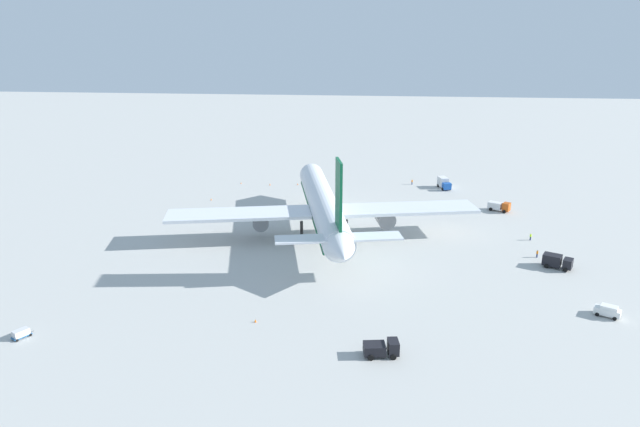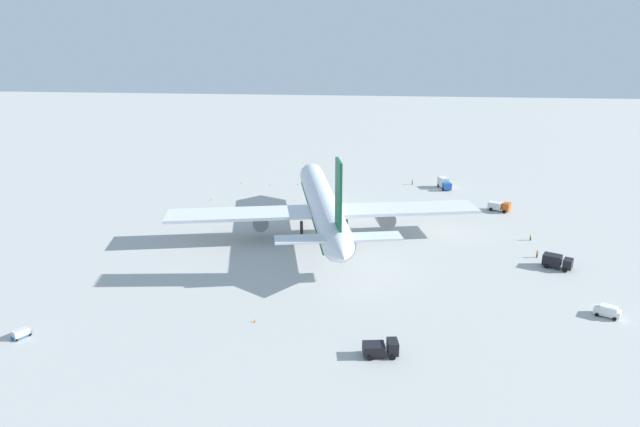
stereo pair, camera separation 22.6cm
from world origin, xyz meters
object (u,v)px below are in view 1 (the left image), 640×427
at_px(service_truck_3, 499,206).
at_px(traffic_cone_0, 255,321).
at_px(traffic_cone_1, 241,183).
at_px(traffic_cone_4, 211,199).
at_px(baggage_cart_0, 21,333).
at_px(ground_worker_1, 537,254).
at_px(ground_worker_2, 531,237).
at_px(traffic_cone_3, 298,184).
at_px(service_van, 608,311).
at_px(service_truck_0, 444,183).
at_px(ground_worker_0, 412,182).
at_px(traffic_cone_2, 270,184).
at_px(service_truck_2, 557,261).
at_px(airliner, 324,206).
at_px(service_truck_1, 382,348).

height_order(service_truck_3, traffic_cone_0, service_truck_3).
height_order(traffic_cone_1, traffic_cone_4, same).
bearing_deg(baggage_cart_0, ground_worker_1, -64.18).
bearing_deg(ground_worker_2, traffic_cone_3, 54.37).
xyz_separation_m(service_truck_3, traffic_cone_3, (21.02, 56.89, -1.09)).
bearing_deg(traffic_cone_3, traffic_cone_4, 131.47).
bearing_deg(service_van, ground_worker_1, 11.23).
relative_size(service_truck_3, traffic_cone_3, 10.76).
height_order(ground_worker_1, ground_worker_2, ground_worker_2).
bearing_deg(service_truck_0, traffic_cone_0, 156.21).
relative_size(service_van, ground_worker_0, 2.73).
relative_size(ground_worker_0, traffic_cone_2, 2.97).
bearing_deg(service_truck_2, airliner, 73.58).
distance_m(service_van, traffic_cone_4, 104.53).
xyz_separation_m(ground_worker_1, traffic_cone_0, (-33.99, 53.06, -0.54)).
distance_m(traffic_cone_2, traffic_cone_4, 22.39).
bearing_deg(service_truck_2, ground_worker_2, 4.65).
bearing_deg(service_truck_1, traffic_cone_2, 20.28).
distance_m(service_van, ground_worker_0, 88.23).
xyz_separation_m(airliner, service_truck_2, (-14.31, -48.57, -5.57)).
height_order(baggage_cart_0, traffic_cone_2, baggage_cart_0).
height_order(service_truck_3, service_van, service_truck_3).
xyz_separation_m(service_truck_0, service_truck_2, (-59.61, -16.60, -0.22)).
xyz_separation_m(service_truck_2, service_truck_3, (37.82, 4.27, -0.10)).
distance_m(service_van, traffic_cone_3, 101.72).
distance_m(ground_worker_1, traffic_cone_2, 85.08).
xyz_separation_m(ground_worker_0, traffic_cone_2, (-5.62, 43.74, -0.55)).
distance_m(service_truck_0, traffic_cone_2, 53.11).
distance_m(ground_worker_1, traffic_cone_3, 79.45).
height_order(ground_worker_1, traffic_cone_4, ground_worker_1).
bearing_deg(service_truck_2, baggage_cart_0, 112.40).
bearing_deg(service_van, traffic_cone_4, 55.04).
distance_m(service_truck_1, ground_worker_0, 100.19).
height_order(traffic_cone_2, traffic_cone_4, same).
xyz_separation_m(baggage_cart_0, traffic_cone_2, (94.88, -21.07, -0.47)).
bearing_deg(airliner, traffic_cone_0, 170.83).
distance_m(baggage_cart_0, ground_worker_0, 119.58).
height_order(service_truck_0, service_truck_1, service_truck_0).
relative_size(service_truck_2, traffic_cone_3, 11.08).
bearing_deg(service_truck_2, service_truck_1, 136.45).
distance_m(baggage_cart_0, ground_worker_1, 98.06).
distance_m(ground_worker_1, traffic_cone_1, 93.13).
relative_size(airliner, service_truck_2, 11.67).
relative_size(service_truck_0, traffic_cone_2, 12.25).
height_order(service_truck_2, ground_worker_2, service_truck_2).
bearing_deg(airliner, service_van, -124.09).
relative_size(service_truck_1, ground_worker_0, 3.32).
bearing_deg(service_truck_1, service_truck_0, -10.74).
bearing_deg(traffic_cone_2, ground_worker_1, -127.82).
height_order(service_truck_2, ground_worker_0, service_truck_2).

